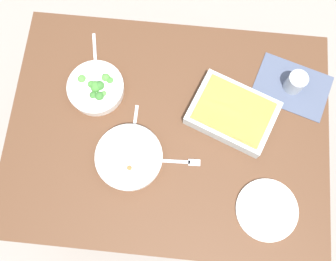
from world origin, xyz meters
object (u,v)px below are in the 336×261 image
object	(u,v)px
spoon_by_stew	(133,134)
stew_bowl	(129,157)
broccoli_bowl	(96,88)
side_plate	(267,210)
spoon_by_broccoli	(95,59)
drink_cup	(295,83)
fork_on_table	(180,162)
baking_dish	(233,113)

from	to	relation	value
spoon_by_stew	stew_bowl	bearing A→B (deg)	-90.31
broccoli_bowl	side_plate	distance (m)	0.77
spoon_by_broccoli	side_plate	bearing A→B (deg)	-36.87
stew_bowl	broccoli_bowl	size ratio (longest dim) A/B	1.13
stew_bowl	drink_cup	size ratio (longest dim) A/B	2.85
side_plate	fork_on_table	xyz separation A→B (m)	(-0.32, 0.14, -0.00)
broccoli_bowl	spoon_by_broccoli	distance (m)	0.14
fork_on_table	spoon_by_stew	bearing A→B (deg)	154.39
side_plate	fork_on_table	bearing A→B (deg)	156.17
stew_bowl	fork_on_table	size ratio (longest dim) A/B	1.36
broccoli_bowl	drink_cup	size ratio (longest dim) A/B	2.53
broccoli_bowl	fork_on_table	xyz separation A→B (m)	(0.34, -0.25, -0.03)
baking_dish	drink_cup	size ratio (longest dim) A/B	4.23
baking_dish	side_plate	world-z (taller)	baking_dish
baking_dish	fork_on_table	bearing A→B (deg)	-132.09
stew_bowl	baking_dish	size ratio (longest dim) A/B	0.67
baking_dish	spoon_by_stew	size ratio (longest dim) A/B	2.05
broccoli_bowl	side_plate	world-z (taller)	broccoli_bowl
drink_cup	fork_on_table	distance (m)	0.53
spoon_by_broccoli	fork_on_table	size ratio (longest dim) A/B	0.99
broccoli_bowl	spoon_by_stew	distance (m)	0.23
baking_dish	spoon_by_broccoli	distance (m)	0.58
fork_on_table	drink_cup	bearing A→B (deg)	39.69
stew_bowl	spoon_by_stew	world-z (taller)	stew_bowl
stew_bowl	side_plate	size ratio (longest dim) A/B	1.10
drink_cup	fork_on_table	world-z (taller)	drink_cup
stew_bowl	broccoli_bowl	world-z (taller)	broccoli_bowl
stew_bowl	baking_dish	distance (m)	0.41
broccoli_bowl	spoon_by_broccoli	xyz separation A→B (m)	(-0.03, 0.13, -0.03)
drink_cup	side_plate	bearing A→B (deg)	-100.03
spoon_by_stew	side_plate	bearing A→B (deg)	-24.48
spoon_by_stew	spoon_by_broccoli	world-z (taller)	same
baking_dish	spoon_by_broccoli	xyz separation A→B (m)	(-0.55, 0.18, -0.03)
baking_dish	side_plate	size ratio (longest dim) A/B	1.63
baking_dish	fork_on_table	size ratio (longest dim) A/B	2.02
side_plate	broccoli_bowl	bearing A→B (deg)	149.66
drink_cup	spoon_by_broccoli	bearing A→B (deg)	177.05
spoon_by_stew	fork_on_table	bearing A→B (deg)	-25.61
baking_dish	spoon_by_stew	world-z (taller)	baking_dish
broccoli_bowl	drink_cup	world-z (taller)	drink_cup
drink_cup	spoon_by_stew	bearing A→B (deg)	-157.06
fork_on_table	broccoli_bowl	bearing A→B (deg)	144.24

